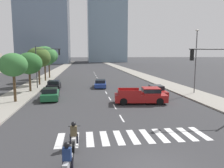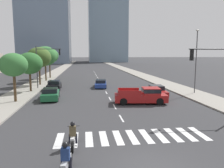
{
  "view_description": "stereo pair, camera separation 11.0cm",
  "coord_description": "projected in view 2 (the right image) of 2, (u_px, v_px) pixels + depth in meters",
  "views": [
    {
      "loc": [
        -3.03,
        -8.93,
        5.14
      ],
      "look_at": [
        0.0,
        13.86,
        2.0
      ],
      "focal_mm": 34.8,
      "sensor_mm": 36.0,
      "label": 1
    },
    {
      "loc": [
        -2.92,
        -8.94,
        5.14
      ],
      "look_at": [
        0.0,
        13.86,
        2.0
      ],
      "focal_mm": 34.8,
      "sensor_mm": 36.0,
      "label": 2
    }
  ],
  "objects": [
    {
      "name": "street_tree_fifth",
      "position": [
        49.0,
        56.0,
        46.33
      ],
      "size": [
        3.83,
        3.83,
        6.34
      ],
      "color": "#4C3823",
      "rests_on": "sidewalk_west"
    },
    {
      "name": "street_lamp_east",
      "position": [
        196.0,
        57.0,
        27.85
      ],
      "size": [
        0.5,
        0.24,
        8.13
      ],
      "color": "#3F3F42",
      "rests_on": "sidewalk_east"
    },
    {
      "name": "lane_divider_center",
      "position": [
        100.0,
        82.0,
        41.16
      ],
      "size": [
        0.14,
        50.0,
        0.01
      ],
      "color": "silver",
      "rests_on": "ground"
    },
    {
      "name": "motorcycle_trailing",
      "position": [
        66.0,
        161.0,
        9.32
      ],
      "size": [
        0.7,
        2.06,
        1.49
      ],
      "rotation": [
        0.0,
        0.0,
        1.43
      ],
      "color": "black",
      "rests_on": "ground"
    },
    {
      "name": "motorcycle_lead",
      "position": [
        73.0,
        137.0,
        12.08
      ],
      "size": [
        0.7,
        2.07,
        1.49
      ],
      "rotation": [
        0.0,
        0.0,
        1.56
      ],
      "color": "black",
      "rests_on": "ground"
    },
    {
      "name": "pickup_truck",
      "position": [
        143.0,
        96.0,
        22.89
      ],
      "size": [
        5.64,
        2.62,
        1.67
      ],
      "rotation": [
        0.0,
        0.0,
        -0.12
      ],
      "color": "maroon",
      "rests_on": "ground"
    },
    {
      "name": "street_tree_nearest",
      "position": [
        13.0,
        65.0,
        22.72
      ],
      "size": [
        2.9,
        2.9,
        5.15
      ],
      "color": "#4C3823",
      "rests_on": "sidewalk_west"
    },
    {
      "name": "sedan_red_2",
      "position": [
        157.0,
        91.0,
        27.36
      ],
      "size": [
        2.1,
        4.42,
        1.26
      ],
      "rotation": [
        0.0,
        0.0,
        -1.64
      ],
      "color": "maroon",
      "rests_on": "ground"
    },
    {
      "name": "sedan_blue_1",
      "position": [
        101.0,
        84.0,
        34.21
      ],
      "size": [
        2.13,
        4.76,
        1.21
      ],
      "rotation": [
        0.0,
        0.0,
        1.48
      ],
      "color": "navy",
      "rests_on": "ground"
    },
    {
      "name": "sedan_green_0",
      "position": [
        51.0,
        94.0,
        24.95
      ],
      "size": [
        2.1,
        4.49,
        1.34
      ],
      "rotation": [
        0.0,
        0.0,
        1.64
      ],
      "color": "#1E6038",
      "rests_on": "ground"
    },
    {
      "name": "crosswalk_near",
      "position": [
        132.0,
        137.0,
        13.65
      ],
      "size": [
        9.45,
        2.44,
        0.01
      ],
      "color": "silver",
      "rests_on": "ground"
    },
    {
      "name": "traffic_signal_far",
      "position": [
        45.0,
        60.0,
        32.13
      ],
      "size": [
        3.91,
        0.28,
        6.19
      ],
      "color": "#333335",
      "rests_on": "sidewalk_west"
    },
    {
      "name": "ground_plane",
      "position": [
        151.0,
        168.0,
        9.85
      ],
      "size": [
        800.0,
        800.0,
        0.0
      ],
      "primitive_type": "plane",
      "color": "#333335"
    },
    {
      "name": "street_tree_fourth",
      "position": [
        45.0,
        56.0,
        41.25
      ],
      "size": [
        4.36,
        4.36,
        6.54
      ],
      "color": "#4C3823",
      "rests_on": "sidewalk_west"
    },
    {
      "name": "sedan_black_3",
      "position": [
        54.0,
        85.0,
        32.02
      ],
      "size": [
        1.98,
        4.4,
        1.34
      ],
      "rotation": [
        0.0,
        0.0,
        1.6
      ],
      "color": "black",
      "rests_on": "ground"
    },
    {
      "name": "traffic_signal_near",
      "position": [
        224.0,
        66.0,
        17.57
      ],
      "size": [
        5.22,
        0.28,
        5.81
      ],
      "rotation": [
        0.0,
        0.0,
        3.14
      ],
      "color": "#333335",
      "rests_on": "sidewalk_east"
    },
    {
      "name": "street_tree_second",
      "position": [
        29.0,
        63.0,
        29.38
      ],
      "size": [
        3.46,
        3.46,
        5.27
      ],
      "color": "#4C3823",
      "rests_on": "sidewalk_west"
    },
    {
      "name": "sidewalk_east",
      "position": [
        160.0,
        82.0,
        40.72
      ],
      "size": [
        4.0,
        260.0,
        0.15
      ],
      "primitive_type": "cube",
      "color": "gray",
      "rests_on": "ground"
    },
    {
      "name": "street_tree_third",
      "position": [
        39.0,
        57.0,
        35.6
      ],
      "size": [
        3.91,
        3.91,
        6.17
      ],
      "color": "#4C3823",
      "rests_on": "sidewalk_west"
    },
    {
      "name": "sidewalk_west",
      "position": [
        38.0,
        84.0,
        37.93
      ],
      "size": [
        4.0,
        260.0,
        0.15
      ],
      "primitive_type": "cube",
      "color": "gray",
      "rests_on": "ground"
    }
  ]
}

